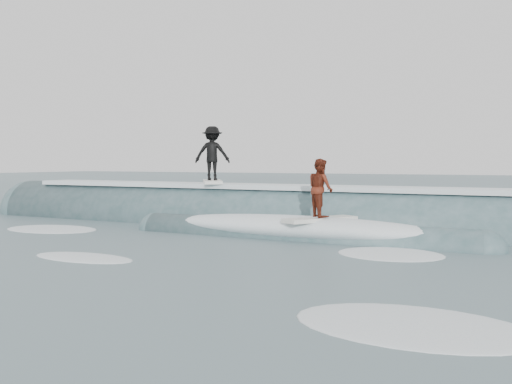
% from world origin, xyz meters
% --- Properties ---
extents(ground, '(160.00, 160.00, 0.00)m').
position_xyz_m(ground, '(0.00, 0.00, 0.00)').
color(ground, '#3E525B').
rests_on(ground, ground).
extents(breaking_wave, '(22.92, 3.99, 2.43)m').
position_xyz_m(breaking_wave, '(0.19, 4.08, 0.04)').
color(breaking_wave, '#325255').
rests_on(breaking_wave, ground).
extents(surfer_black, '(1.57, 1.97, 1.82)m').
position_xyz_m(surfer_black, '(-2.09, 4.31, 2.17)').
color(surfer_black, silver).
rests_on(surfer_black, ground).
extents(surfer_red, '(1.51, 1.99, 1.57)m').
position_xyz_m(surfer_red, '(2.43, 2.11, 1.19)').
color(surfer_red, silver).
rests_on(surfer_red, ground).
extents(whitewater, '(13.96, 6.80, 0.10)m').
position_xyz_m(whitewater, '(1.13, -1.35, 0.00)').
color(whitewater, white).
rests_on(whitewater, ground).
extents(far_swells, '(36.49, 8.65, 0.80)m').
position_xyz_m(far_swells, '(-2.47, 17.65, 0.00)').
color(far_swells, '#325255').
rests_on(far_swells, ground).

